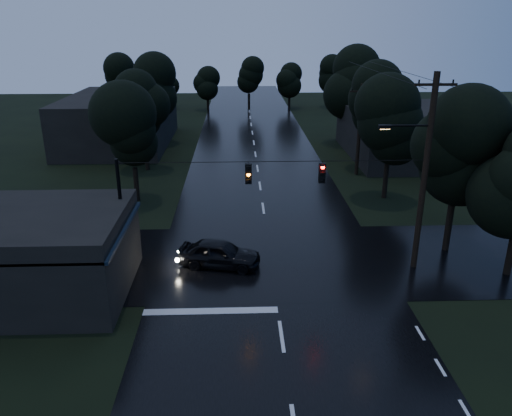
{
  "coord_description": "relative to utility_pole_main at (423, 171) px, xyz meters",
  "views": [
    {
      "loc": [
        -1.69,
        -12.27,
        12.13
      ],
      "look_at": [
        -0.77,
        12.57,
        2.82
      ],
      "focal_mm": 35.0,
      "sensor_mm": 36.0,
      "label": 1
    }
  ],
  "objects": [
    {
      "name": "cross_street",
      "position": [
        -7.41,
        1.0,
        -5.26
      ],
      "size": [
        60.0,
        9.0,
        0.02
      ],
      "primitive_type": "cube",
      "color": "black",
      "rests_on": "ground"
    },
    {
      "name": "tree_right_b",
      "position": [
        2.19,
        19.0,
        0.74
      ],
      "size": [
        4.48,
        4.48,
        9.44
      ],
      "color": "black",
      "rests_on": "ground"
    },
    {
      "name": "building_far_left",
      "position": [
        -21.41,
        29.0,
        -2.76
      ],
      "size": [
        10.0,
        16.0,
        5.0
      ],
      "primitive_type": "cube",
      "color": "black",
      "rests_on": "ground"
    },
    {
      "name": "span_signals",
      "position": [
        -6.85,
        -0.01,
        -0.01
      ],
      "size": [
        15.0,
        0.37,
        1.12
      ],
      "color": "black",
      "rests_on": "ground"
    },
    {
      "name": "utility_pole_main",
      "position": [
        0.0,
        0.0,
        0.0
      ],
      "size": [
        3.5,
        0.3,
        10.0
      ],
      "color": "black",
      "rests_on": "ground"
    },
    {
      "name": "car",
      "position": [
        -10.13,
        0.43,
        -4.53
      ],
      "size": [
        4.55,
        2.61,
        1.46
      ],
      "primitive_type": "imported",
      "rotation": [
        0.0,
        0.0,
        1.35
      ],
      "color": "black",
      "rests_on": "ground"
    },
    {
      "name": "tree_corner_near",
      "position": [
        2.59,
        2.0,
        0.74
      ],
      "size": [
        4.48,
        4.48,
        9.44
      ],
      "color": "black",
      "rests_on": "ground"
    },
    {
      "name": "building_far_right",
      "position": [
        6.59,
        23.0,
        -3.06
      ],
      "size": [
        10.0,
        14.0,
        4.4
      ],
      "primitive_type": "cube",
      "color": "black",
      "rests_on": "ground"
    },
    {
      "name": "tree_right_a",
      "position": [
        1.59,
        11.0,
        0.36
      ],
      "size": [
        4.2,
        4.2,
        8.85
      ],
      "color": "black",
      "rests_on": "ground"
    },
    {
      "name": "anchor_pole_left",
      "position": [
        -14.91,
        0.0,
        -2.26
      ],
      "size": [
        0.18,
        0.18,
        6.0
      ],
      "primitive_type": "cylinder",
      "color": "black",
      "rests_on": "ground"
    },
    {
      "name": "utility_pole_far",
      "position": [
        0.89,
        17.0,
        -1.38
      ],
      "size": [
        2.0,
        0.3,
        7.5
      ],
      "color": "black",
      "rests_on": "ground"
    },
    {
      "name": "tree_right_c",
      "position": [
        2.79,
        29.0,
        1.11
      ],
      "size": [
        4.76,
        4.76,
        10.03
      ],
      "color": "black",
      "rests_on": "ground"
    },
    {
      "name": "tree_left_c",
      "position": [
        -17.61,
        29.0,
        0.74
      ],
      "size": [
        4.48,
        4.48,
        9.44
      ],
      "color": "black",
      "rests_on": "ground"
    },
    {
      "name": "main_road",
      "position": [
        -7.41,
        19.0,
        -5.26
      ],
      "size": [
        12.0,
        120.0,
        0.02
      ],
      "primitive_type": "cube",
      "color": "black",
      "rests_on": "ground"
    },
    {
      "name": "tree_left_b",
      "position": [
        -17.01,
        19.0,
        0.36
      ],
      "size": [
        4.2,
        4.2,
        8.85
      ],
      "color": "black",
      "rests_on": "ground"
    },
    {
      "name": "tree_left_a",
      "position": [
        -16.41,
        11.0,
        -0.02
      ],
      "size": [
        3.92,
        3.92,
        8.26
      ],
      "color": "black",
      "rests_on": "ground"
    }
  ]
}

